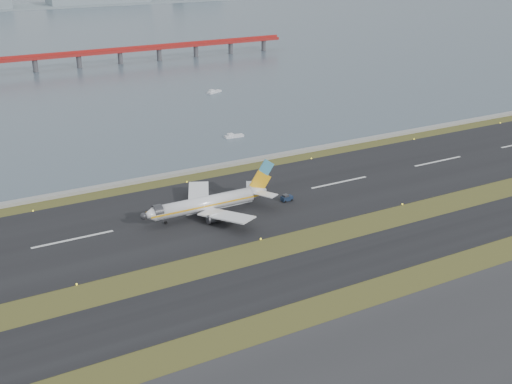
{
  "coord_description": "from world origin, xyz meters",
  "views": [
    {
      "loc": [
        -69.88,
        -115.04,
        68.78
      ],
      "look_at": [
        6.79,
        22.0,
        6.23
      ],
      "focal_mm": 45.0,
      "sensor_mm": 36.0,
      "label": 1
    }
  ],
  "objects": [
    {
      "name": "workboat_far",
      "position": [
        58.92,
        156.21,
        0.6
      ],
      "size": [
        8.14,
        5.08,
        1.89
      ],
      "rotation": [
        0.0,
        0.0,
        0.37
      ],
      "color": "white",
      "rests_on": "ground"
    },
    {
      "name": "taxiway_strip",
      "position": [
        0.0,
        -12.0,
        0.05
      ],
      "size": [
        1000.0,
        18.0,
        0.1
      ],
      "primitive_type": "cube",
      "color": "black",
      "rests_on": "ground"
    },
    {
      "name": "workboat_near",
      "position": [
        33.76,
        87.23,
        0.54
      ],
      "size": [
        7.18,
        2.61,
        1.72
      ],
      "rotation": [
        0.0,
        0.0,
        -0.06
      ],
      "color": "white",
      "rests_on": "ground"
    },
    {
      "name": "red_pier",
      "position": [
        20.0,
        250.0,
        7.28
      ],
      "size": [
        260.0,
        5.0,
        10.2
      ],
      "color": "maroon",
      "rests_on": "ground"
    },
    {
      "name": "pushback_tug",
      "position": [
        18.5,
        25.39,
        1.0
      ],
      "size": [
        3.31,
        2.08,
        2.05
      ],
      "rotation": [
        0.0,
        0.0,
        0.06
      ],
      "color": "#15233C",
      "rests_on": "ground"
    },
    {
      "name": "airliner",
      "position": [
        -4.32,
        27.43,
        3.46
      ],
      "size": [
        38.52,
        32.89,
        12.8
      ],
      "color": "white",
      "rests_on": "ground"
    },
    {
      "name": "seawall",
      "position": [
        0.0,
        60.0,
        0.5
      ],
      "size": [
        1000.0,
        2.5,
        1.0
      ],
      "primitive_type": "cube",
      "color": "gray",
      "rests_on": "ground"
    },
    {
      "name": "ground",
      "position": [
        0.0,
        0.0,
        0.0
      ],
      "size": [
        1000.0,
        1000.0,
        0.0
      ],
      "primitive_type": "plane",
      "color": "#3C4619",
      "rests_on": "ground"
    },
    {
      "name": "runway_strip",
      "position": [
        0.0,
        30.0,
        0.05
      ],
      "size": [
        1000.0,
        45.0,
        0.1
      ],
      "primitive_type": "cube",
      "color": "black",
      "rests_on": "ground"
    }
  ]
}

